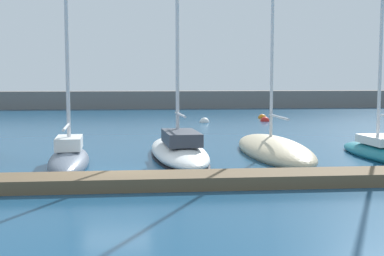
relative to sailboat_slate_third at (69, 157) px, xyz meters
name	(u,v)px	position (x,y,z in m)	size (l,w,h in m)	color
ground_plane	(117,177)	(2.11, -2.90, -0.36)	(120.00, 120.00, 0.00)	navy
dock_pier	(114,182)	(2.11, -4.83, -0.14)	(30.85, 1.73, 0.44)	brown
breakwater_seawall	(132,100)	(2.11, 41.85, 0.69)	(108.00, 3.74, 2.10)	slate
sailboat_slate_third	(69,157)	(0.00, 0.00, 0.00)	(2.02, 6.50, 10.55)	slate
sailboat_white_fourth	(179,147)	(4.76, 1.46, 0.16)	(2.96, 9.19, 19.59)	white
sailboat_sand_fifth	(274,148)	(9.38, 2.11, -0.03)	(2.92, 9.47, 18.60)	beige
mooring_buoy_red	(265,121)	(13.63, 21.27, -0.36)	(0.79, 0.79, 0.79)	red
mooring_buoy_orange	(262,118)	(14.18, 24.50, -0.36)	(0.78, 0.78, 0.78)	orange
mooring_buoy_white	(204,123)	(8.36, 20.57, -0.36)	(0.82, 0.82, 0.82)	white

